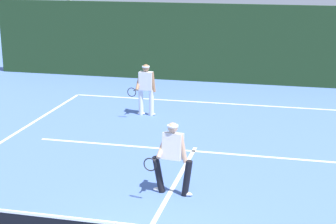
# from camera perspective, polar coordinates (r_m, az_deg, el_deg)

# --- Properties ---
(court_line_baseline_far) EXTENTS (10.75, 0.10, 0.01)m
(court_line_baseline_far) POSITION_cam_1_polar(r_m,az_deg,el_deg) (19.48, 5.44, 0.92)
(court_line_baseline_far) COLOR white
(court_line_baseline_far) RESTS_ON ground_plane
(court_line_service) EXTENTS (8.77, 0.10, 0.01)m
(court_line_service) POSITION_cam_1_polar(r_m,az_deg,el_deg) (14.69, 2.65, -4.07)
(court_line_service) COLOR white
(court_line_service) RESTS_ON ground_plane
(court_line_centre) EXTENTS (0.10, 6.40, 0.01)m
(court_line_centre) POSITION_cam_1_polar(r_m,az_deg,el_deg) (12.04, 0.04, -8.69)
(court_line_centre) COLOR white
(court_line_centre) RESTS_ON ground_plane
(player_near) EXTENTS (0.96, 0.89, 1.63)m
(player_near) POSITION_cam_1_polar(r_m,az_deg,el_deg) (11.80, 0.45, -4.52)
(player_near) COLOR black
(player_near) RESTS_ON ground_plane
(player_far) EXTENTS (0.78, 0.86, 1.68)m
(player_far) POSITION_cam_1_polar(r_m,az_deg,el_deg) (17.75, -2.32, 2.58)
(player_far) COLOR silver
(player_far) RESTS_ON ground_plane
(back_fence_windscreen) EXTENTS (20.62, 0.12, 3.20)m
(back_fence_windscreen) POSITION_cam_1_polar(r_m,az_deg,el_deg) (22.41, 6.75, 7.02)
(back_fence_windscreen) COLOR #1F3A1D
(back_fence_windscreen) RESTS_ON ground_plane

